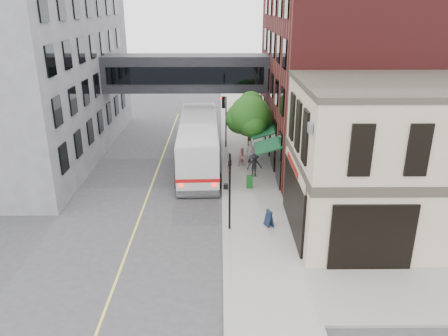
{
  "coord_description": "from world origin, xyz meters",
  "views": [
    {
      "loc": [
        -0.12,
        -19.93,
        12.14
      ],
      "look_at": [
        0.1,
        2.79,
        3.52
      ],
      "focal_mm": 35.0,
      "sensor_mm": 36.0,
      "label": 1
    }
  ],
  "objects_px": {
    "bus": "(199,141)",
    "newspaper_box": "(250,182)",
    "pedestrian_a": "(250,152)",
    "pedestrian_b": "(243,157)",
    "sandwich_board": "(269,218)",
    "pedestrian_c": "(254,165)"
  },
  "relations": [
    {
      "from": "bus",
      "to": "pedestrian_b",
      "type": "distance_m",
      "value": 3.65
    },
    {
      "from": "pedestrian_b",
      "to": "pedestrian_c",
      "type": "height_order",
      "value": "pedestrian_c"
    },
    {
      "from": "pedestrian_a",
      "to": "newspaper_box",
      "type": "distance_m",
      "value": 4.88
    },
    {
      "from": "pedestrian_a",
      "to": "sandwich_board",
      "type": "bearing_deg",
      "value": -84.8
    },
    {
      "from": "bus",
      "to": "pedestrian_c",
      "type": "bearing_deg",
      "value": -34.65
    },
    {
      "from": "bus",
      "to": "newspaper_box",
      "type": "relative_size",
      "value": 15.42
    },
    {
      "from": "pedestrian_c",
      "to": "sandwich_board",
      "type": "relative_size",
      "value": 1.84
    },
    {
      "from": "pedestrian_b",
      "to": "pedestrian_c",
      "type": "distance_m",
      "value": 2.35
    },
    {
      "from": "pedestrian_c",
      "to": "newspaper_box",
      "type": "height_order",
      "value": "pedestrian_c"
    },
    {
      "from": "pedestrian_c",
      "to": "sandwich_board",
      "type": "distance_m",
      "value": 7.65
    },
    {
      "from": "pedestrian_a",
      "to": "pedestrian_c",
      "type": "height_order",
      "value": "pedestrian_a"
    },
    {
      "from": "newspaper_box",
      "to": "sandwich_board",
      "type": "bearing_deg",
      "value": -80.17
    },
    {
      "from": "newspaper_box",
      "to": "sandwich_board",
      "type": "distance_m",
      "value": 5.62
    },
    {
      "from": "pedestrian_c",
      "to": "bus",
      "type": "bearing_deg",
      "value": 131.26
    },
    {
      "from": "pedestrian_a",
      "to": "sandwich_board",
      "type": "height_order",
      "value": "pedestrian_a"
    },
    {
      "from": "bus",
      "to": "pedestrian_a",
      "type": "height_order",
      "value": "bus"
    },
    {
      "from": "pedestrian_b",
      "to": "pedestrian_c",
      "type": "relative_size",
      "value": 0.85
    },
    {
      "from": "bus",
      "to": "sandwich_board",
      "type": "distance_m",
      "value": 11.51
    },
    {
      "from": "pedestrian_a",
      "to": "newspaper_box",
      "type": "relative_size",
      "value": 2.17
    },
    {
      "from": "pedestrian_a",
      "to": "newspaper_box",
      "type": "xyz_separation_m",
      "value": [
        -0.35,
        -4.84,
        -0.5
      ]
    },
    {
      "from": "pedestrian_a",
      "to": "sandwich_board",
      "type": "relative_size",
      "value": 1.94
    },
    {
      "from": "pedestrian_a",
      "to": "pedestrian_b",
      "type": "distance_m",
      "value": 0.86
    }
  ]
}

